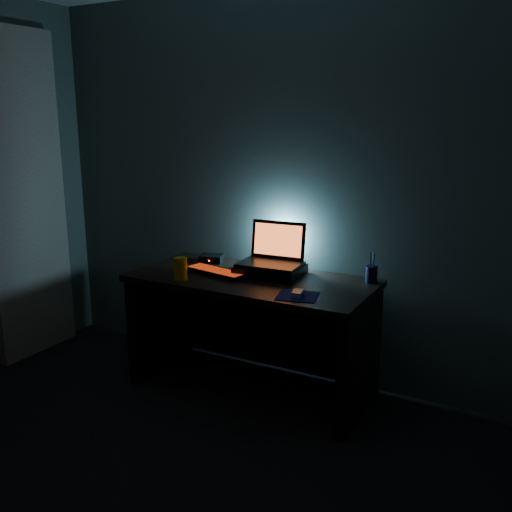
{
  "coord_description": "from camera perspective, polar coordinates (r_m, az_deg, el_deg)",
  "views": [
    {
      "loc": [
        1.63,
        -1.33,
        1.73
      ],
      "look_at": [
        0.06,
        1.57,
        0.9
      ],
      "focal_mm": 40.0,
      "sensor_mm": 36.0,
      "label": 1
    }
  ],
  "objects": [
    {
      "name": "riser",
      "position": [
        3.56,
        1.43,
        -1.41
      ],
      "size": [
        0.42,
        0.33,
        0.06
      ],
      "primitive_type": "cube",
      "rotation": [
        0.0,
        0.0,
        0.07
      ],
      "color": "black",
      "rests_on": "desk"
    },
    {
      "name": "room",
      "position": [
        2.15,
        -21.77,
        0.21
      ],
      "size": [
        3.5,
        4.0,
        2.5
      ],
      "color": "black",
      "rests_on": "ground"
    },
    {
      "name": "pen_cup",
      "position": [
        3.46,
        11.47,
        -1.8
      ],
      "size": [
        0.08,
        0.08,
        0.1
      ],
      "primitive_type": "cylinder",
      "rotation": [
        0.0,
        0.0,
        -0.22
      ],
      "color": "black",
      "rests_on": "desk"
    },
    {
      "name": "mouse",
      "position": [
        3.15,
        4.19,
        -3.73
      ],
      "size": [
        0.07,
        0.1,
        0.03
      ],
      "primitive_type": "cube",
      "rotation": [
        0.0,
        0.0,
        0.22
      ],
      "color": "#9D9DA2",
      "rests_on": "mousepad"
    },
    {
      "name": "juice_glass",
      "position": [
        3.48,
        -7.55,
        -1.26
      ],
      "size": [
        0.09,
        0.09,
        0.14
      ],
      "primitive_type": "cylinder",
      "rotation": [
        0.0,
        0.0,
        -0.13
      ],
      "color": "#D0A30A",
      "rests_on": "desk"
    },
    {
      "name": "keyboard",
      "position": [
        3.6,
        -4.0,
        -1.58
      ],
      "size": [
        0.44,
        0.22,
        0.03
      ],
      "rotation": [
        0.0,
        0.0,
        -0.2
      ],
      "color": "black",
      "rests_on": "desk"
    },
    {
      "name": "mousepad",
      "position": [
        3.16,
        4.18,
        -4.0
      ],
      "size": [
        0.26,
        0.24,
        0.0
      ],
      "primitive_type": "cube",
      "rotation": [
        0.0,
        0.0,
        0.22
      ],
      "color": "navy",
      "rests_on": "desk"
    },
    {
      "name": "laptop",
      "position": [
        3.59,
        1.75,
        0.17
      ],
      "size": [
        0.4,
        0.31,
        0.26
      ],
      "rotation": [
        0.0,
        0.0,
        0.07
      ],
      "color": "black",
      "rests_on": "riser"
    },
    {
      "name": "curtain",
      "position": [
        4.36,
        -22.02,
        5.39
      ],
      "size": [
        0.06,
        0.65,
        2.3
      ],
      "primitive_type": "cube",
      "color": "beige",
      "rests_on": "ground"
    },
    {
      "name": "desk",
      "position": [
        3.63,
        -0.07,
        -5.87
      ],
      "size": [
        1.5,
        0.7,
        0.75
      ],
      "color": "black",
      "rests_on": "ground"
    },
    {
      "name": "router",
      "position": [
        3.88,
        -4.48,
        -0.25
      ],
      "size": [
        0.18,
        0.16,
        0.05
      ],
      "rotation": [
        0.0,
        0.0,
        0.31
      ],
      "color": "black",
      "rests_on": "desk"
    }
  ]
}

